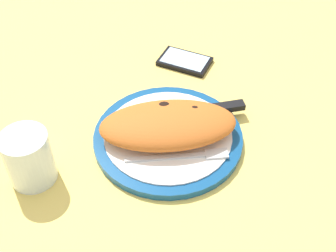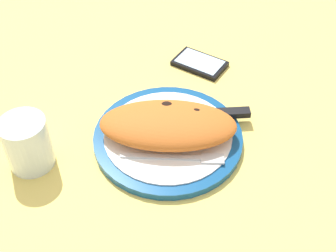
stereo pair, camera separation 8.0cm
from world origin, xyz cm
name	(u,v)px [view 1 (the left image)]	position (x,y,z in cm)	size (l,w,h in cm)	color
ground_plane	(168,146)	(0.00, 0.00, -1.50)	(150.00, 150.00, 3.00)	#EACC60
plate	(168,137)	(0.00, 0.00, 0.83)	(27.24, 27.24, 1.74)	navy
calzone	(169,124)	(0.21, 0.31, 4.05)	(25.32, 14.14, 4.62)	#C16023
fork	(186,156)	(3.00, -5.58, 1.94)	(17.99, 2.65, 0.40)	silver
knife	(207,111)	(7.55, 5.45, 2.23)	(21.44, 5.73, 1.20)	silver
smartphone	(185,61)	(4.41, 23.33, 0.56)	(12.89, 10.97, 1.16)	black
water_glass	(30,160)	(-23.02, -7.77, 4.18)	(7.85, 7.85, 9.61)	silver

